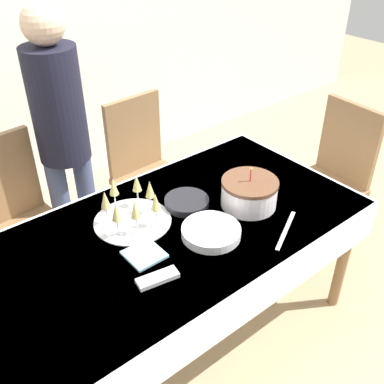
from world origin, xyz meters
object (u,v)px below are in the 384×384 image
object	(u,v)px
dining_chair_right_end	(332,174)
person_standing	(61,127)
champagne_tray	(131,207)
plate_stack_main	(211,232)
dining_chair_far_right	(146,166)
plate_stack_dessert	(187,202)
birthday_cake	(249,193)
dining_chair_far_left	(18,216)

from	to	relation	value
dining_chair_right_end	person_standing	distance (m)	1.64
champagne_tray	plate_stack_main	world-z (taller)	champagne_tray
plate_stack_main	champagne_tray	bearing A→B (deg)	124.71
dining_chair_far_right	person_standing	xyz separation A→B (m)	(-0.50, 0.03, 0.42)
plate_stack_dessert	person_standing	xyz separation A→B (m)	(-0.27, 0.74, 0.21)
person_standing	birthday_cake	bearing A→B (deg)	-61.12
dining_chair_far_right	plate_stack_dessert	distance (m)	0.76
dining_chair_far_right	person_standing	bearing A→B (deg)	176.06
birthday_cake	dining_chair_far_left	bearing A→B (deg)	133.79
birthday_cake	champagne_tray	bearing A→B (deg)	154.43
dining_chair_far_right	dining_chair_far_left	bearing A→B (deg)	-179.99
dining_chair_right_end	champagne_tray	bearing A→B (deg)	173.10
dining_chair_right_end	plate_stack_main	xyz separation A→B (m)	(-1.14, -0.15, 0.21)
plate_stack_main	birthday_cake	bearing A→B (deg)	12.10
dining_chair_far_left	dining_chair_right_end	bearing A→B (deg)	-25.52
dining_chair_far_left	dining_chair_right_end	size ratio (longest dim) A/B	1.00
plate_stack_main	person_standing	world-z (taller)	person_standing
plate_stack_dessert	dining_chair_far_right	bearing A→B (deg)	72.26
plate_stack_main	dining_chair_far_left	bearing A→B (deg)	120.14
dining_chair_far_left	person_standing	xyz separation A→B (m)	(0.34, 0.03, 0.42)
dining_chair_far_left	plate_stack_dessert	xyz separation A→B (m)	(0.62, -0.70, 0.20)
plate_stack_main	person_standing	size ratio (longest dim) A/B	0.17
dining_chair_far_right	birthday_cake	distance (m)	0.93
dining_chair_far_right	plate_stack_main	xyz separation A→B (m)	(-0.29, -0.95, 0.21)
dining_chair_far_right	dining_chair_right_end	world-z (taller)	same
dining_chair_right_end	birthday_cake	world-z (taller)	dining_chair_right_end
champagne_tray	dining_chair_right_end	bearing A→B (deg)	-6.90
dining_chair_far_left	plate_stack_dessert	world-z (taller)	dining_chair_far_left
champagne_tray	plate_stack_dessert	world-z (taller)	champagne_tray
dining_chair_far_right	champagne_tray	bearing A→B (deg)	-127.94
dining_chair_right_end	person_standing	size ratio (longest dim) A/B	0.61
dining_chair_far_right	dining_chair_right_end	distance (m)	1.17
birthday_cake	champagne_tray	distance (m)	0.57
dining_chair_far_left	dining_chair_far_right	xyz separation A→B (m)	(0.84, 0.00, 0.00)
champagne_tray	plate_stack_main	xyz separation A→B (m)	(0.21, -0.31, -0.06)
champagne_tray	plate_stack_main	bearing A→B (deg)	-55.29
dining_chair_far_right	birthday_cake	world-z (taller)	dining_chair_far_right
dining_chair_far_right	champagne_tray	size ratio (longest dim) A/B	2.70
champagne_tray	dining_chair_far_left	bearing A→B (deg)	117.77
plate_stack_dessert	dining_chair_far_left	bearing A→B (deg)	131.32
plate_stack_dessert	person_standing	world-z (taller)	person_standing
dining_chair_far_left	birthday_cake	distance (m)	1.26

